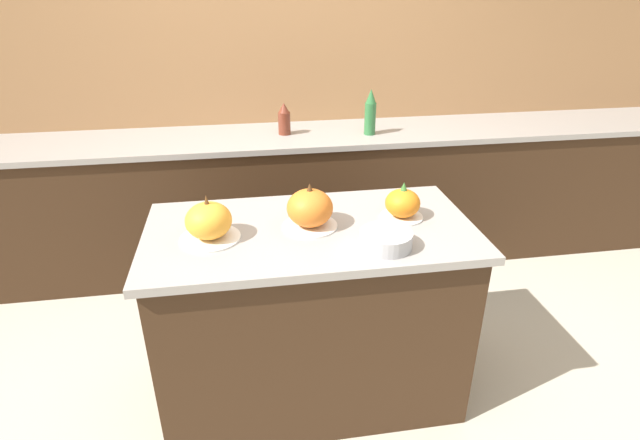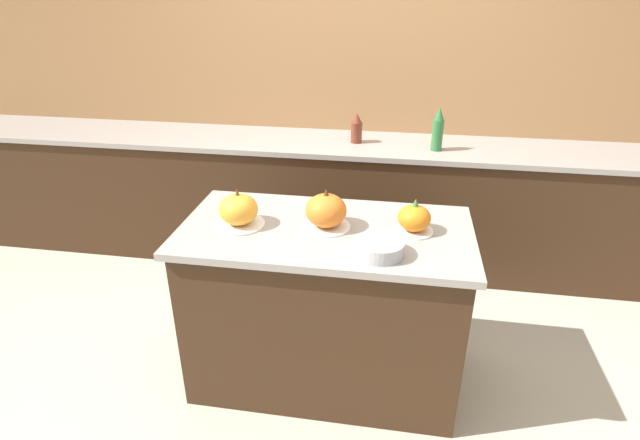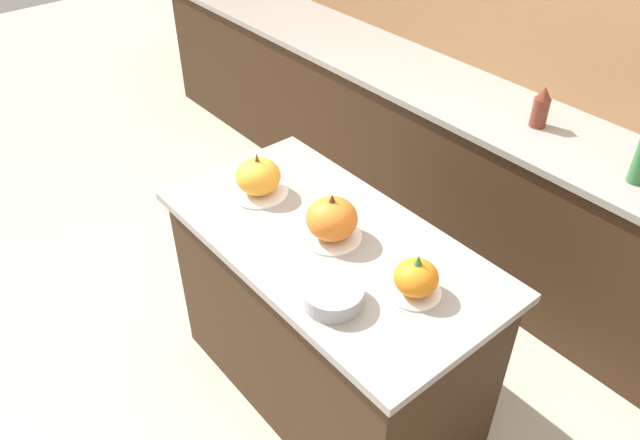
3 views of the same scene
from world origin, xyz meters
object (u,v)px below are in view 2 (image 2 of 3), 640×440
(pumpkin_cake_center, at_px, (325,212))
(bottle_tall, at_px, (438,130))
(bottle_short, at_px, (357,129))
(mixing_bowl, at_px, (380,248))
(pumpkin_cake_left, at_px, (239,211))
(pumpkin_cake_right, at_px, (414,219))

(pumpkin_cake_center, distance_m, bottle_tall, 1.30)
(bottle_short, height_order, mixing_bowl, bottle_short)
(pumpkin_cake_center, relative_size, bottle_tall, 0.80)
(pumpkin_cake_center, xyz_separation_m, bottle_tall, (0.56, 1.17, 0.09))
(pumpkin_cake_left, height_order, pumpkin_cake_center, pumpkin_cake_center)
(pumpkin_cake_center, height_order, mixing_bowl, pumpkin_cake_center)
(pumpkin_cake_right, bearing_deg, bottle_tall, 82.63)
(pumpkin_cake_left, relative_size, pumpkin_cake_right, 1.31)
(bottle_tall, bearing_deg, pumpkin_cake_center, -115.31)
(pumpkin_cake_left, xyz_separation_m, pumpkin_cake_center, (0.40, 0.04, 0.01))
(bottle_tall, height_order, bottle_short, bottle_tall)
(pumpkin_cake_left, bearing_deg, mixing_bowl, -14.75)
(pumpkin_cake_left, xyz_separation_m, mixing_bowl, (0.67, -0.18, -0.04))
(pumpkin_cake_center, distance_m, pumpkin_cake_right, 0.41)
(pumpkin_cake_right, relative_size, bottle_short, 0.92)
(pumpkin_cake_center, bearing_deg, bottle_tall, 64.69)
(pumpkin_cake_left, distance_m, pumpkin_cake_right, 0.81)
(pumpkin_cake_right, height_order, bottle_tall, bottle_tall)
(pumpkin_cake_left, distance_m, pumpkin_cake_center, 0.41)
(pumpkin_cake_left, relative_size, bottle_short, 1.20)
(pumpkin_cake_right, distance_m, mixing_bowl, 0.28)
(bottle_short, distance_m, mixing_bowl, 1.50)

